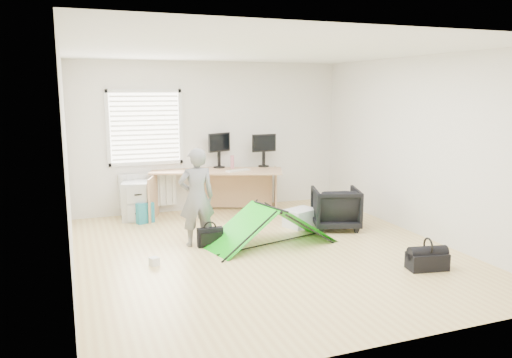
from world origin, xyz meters
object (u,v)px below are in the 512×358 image
object	(u,v)px
person	(197,197)
kite	(271,226)
monitor_left	(219,155)
office_chair	(336,208)
filing_cabinet	(136,200)
duffel_bag	(427,261)
desk	(217,192)
thermos	(232,162)
storage_crate	(301,218)
monitor_right	(264,155)
laptop_bag	(210,237)

from	to	relation	value
person	kite	bearing A→B (deg)	161.10
monitor_left	office_chair	world-z (taller)	monitor_left
person	kite	xyz separation A→B (m)	(0.99, -0.34, -0.42)
monitor_left	kite	bearing A→B (deg)	-112.76
filing_cabinet	duffel_bag	size ratio (longest dim) A/B	1.36
desk	thermos	world-z (taller)	thermos
kite	storage_crate	world-z (taller)	kite
monitor_right	person	world-z (taller)	person
filing_cabinet	monitor_right	xyz separation A→B (m)	(2.35, -0.02, 0.68)
office_chair	storage_crate	size ratio (longest dim) A/B	1.44
monitor_left	duffel_bag	bearing A→B (deg)	-93.62
desk	monitor_left	world-z (taller)	monitor_left
office_chair	person	xyz separation A→B (m)	(-2.29, -0.08, 0.37)
filing_cabinet	thermos	world-z (taller)	thermos
office_chair	laptop_bag	size ratio (longest dim) A/B	2.00
monitor_left	duffel_bag	size ratio (longest dim) A/B	1.01
office_chair	person	size ratio (longest dim) A/B	0.52
person	monitor_right	bearing A→B (deg)	-133.84
desk	laptop_bag	bearing A→B (deg)	-88.05
person	duffel_bag	distance (m)	3.18
duffel_bag	filing_cabinet	bearing A→B (deg)	139.45
kite	monitor_left	bearing A→B (deg)	77.34
desk	filing_cabinet	xyz separation A→B (m)	(-1.42, 0.09, -0.06)
monitor_left	laptop_bag	xyz separation A→B (m)	(-0.76, -2.09, -0.88)
laptop_bag	kite	bearing A→B (deg)	-11.34
person	thermos	bearing A→B (deg)	-121.65
desk	storage_crate	xyz separation A→B (m)	(1.02, -1.33, -0.25)
office_chair	duffel_bag	size ratio (longest dim) A/B	1.50
monitor_left	office_chair	distance (m)	2.44
monitor_right	kite	world-z (taller)	monitor_right
laptop_bag	thermos	bearing A→B (deg)	66.67
duffel_bag	office_chair	bearing A→B (deg)	104.28
monitor_left	office_chair	bearing A→B (deg)	-78.57
desk	filing_cabinet	size ratio (longest dim) A/B	3.51
filing_cabinet	monitor_right	bearing A→B (deg)	13.84
desk	duffel_bag	world-z (taller)	desk
desk	monitor_left	size ratio (longest dim) A/B	4.73
monitor_right	thermos	bearing A→B (deg)	175.62
monitor_right	duffel_bag	world-z (taller)	monitor_right
office_chair	duffel_bag	xyz separation A→B (m)	(0.14, -2.05, -0.23)
monitor_left	desk	bearing A→B (deg)	-139.79
monitor_left	laptop_bag	world-z (taller)	monitor_left
desk	office_chair	xyz separation A→B (m)	(1.49, -1.64, -0.06)
desk	monitor_right	bearing A→B (deg)	25.53
thermos	person	world-z (taller)	person
monitor_left	storage_crate	distance (m)	2.02
monitor_right	kite	distance (m)	2.37
desk	thermos	distance (m)	0.61
desk	monitor_right	distance (m)	1.11
filing_cabinet	office_chair	bearing A→B (deg)	-16.34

